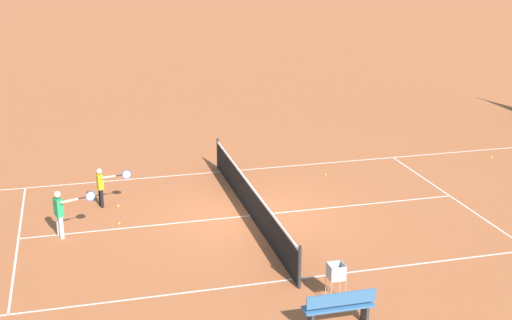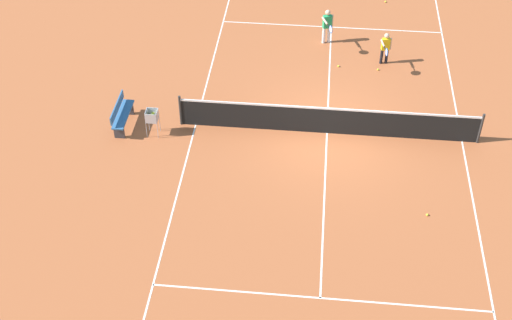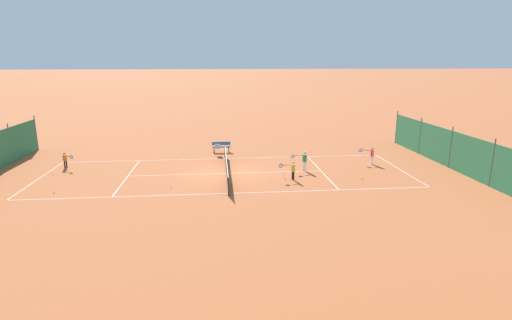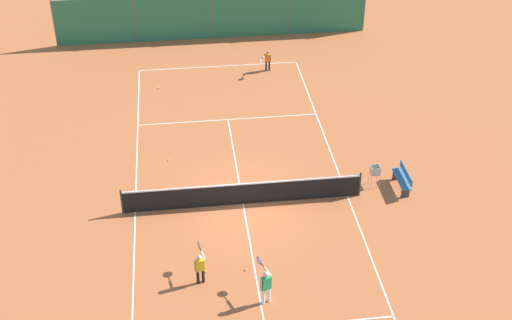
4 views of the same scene
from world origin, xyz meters
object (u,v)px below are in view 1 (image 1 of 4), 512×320
Objects in this scene: courtside_bench at (339,307)px; tennis_ball_mid_court at (118,206)px; ball_hopper at (336,274)px; tennis_net at (250,200)px; tennis_ball_by_net_right at (491,157)px; tennis_ball_near_corner at (119,223)px; player_far_baseline at (102,184)px; player_far_service at (60,210)px; tennis_ball_alley_left at (326,175)px.

tennis_ball_mid_court is at bearing -153.95° from courtside_bench.
ball_hopper reaches higher than courtside_bench.
tennis_net is 5.34m from ball_hopper.
tennis_ball_by_net_right and tennis_ball_mid_court have the same top height.
tennis_ball_near_corner is at bearing -149.03° from courtside_bench.
player_far_baseline is 17.98× the size of tennis_ball_by_net_right.
tennis_net is 139.09× the size of tennis_ball_mid_court.
tennis_ball_by_net_right is 13.83m from tennis_ball_near_corner.
tennis_net is 139.09× the size of tennis_ball_by_net_right.
tennis_net is at bearing 91.84° from player_far_service.
tennis_ball_alley_left is (-1.12, 6.96, 0.00)m from tennis_ball_mid_court.
tennis_ball_mid_court is at bearing -114.56° from tennis_net.
player_far_baseline is 0.81m from tennis_ball_mid_court.
player_far_service reaches higher than tennis_net.
tennis_ball_by_net_right is at bearing 101.80° from tennis_ball_near_corner.
tennis_ball_alley_left is (0.34, -6.50, 0.00)m from tennis_ball_by_net_right.
tennis_ball_alley_left is (-2.48, 7.04, 0.00)m from tennis_ball_near_corner.
player_far_service is at bearing -88.16° from tennis_net.
tennis_ball_by_net_right is at bearing 132.46° from ball_hopper.
tennis_net is 4.36m from tennis_ball_alley_left.
player_far_service is 1.76m from tennis_ball_near_corner.
courtside_bench reaches higher than tennis_ball_alley_left.
tennis_ball_mid_court is (1.46, -13.46, 0.00)m from tennis_ball_by_net_right.
tennis_ball_by_net_right is 0.07× the size of ball_hopper.
tennis_ball_mid_court is at bearing 65.25° from player_far_baseline.
player_far_baseline is 1.73m from tennis_ball_near_corner.
courtside_bench is (6.34, 0.27, -0.05)m from tennis_net.
tennis_net is at bearing -177.56° from courtside_bench.
tennis_net is at bearing 85.35° from tennis_ball_near_corner.
tennis_ball_by_net_right is 13.46m from courtside_bench.
courtside_bench is at bearing -17.44° from ball_hopper.
courtside_bench is at bearing 41.80° from player_far_service.
player_far_service reaches higher than ball_hopper.
tennis_net is 6.35m from courtside_bench.
tennis_net is 4.48m from player_far_baseline.
courtside_bench reaches higher than tennis_ball_near_corner.
tennis_net reaches higher than tennis_ball_near_corner.
player_far_service is 19.95× the size of tennis_ball_mid_court.
courtside_bench reaches higher than tennis_ball_by_net_right.
player_far_service is at bearing -77.65° from tennis_ball_by_net_right.
player_far_baseline is (-1.86, -4.07, 0.19)m from tennis_net.
tennis_ball_mid_court is at bearing -148.69° from ball_hopper.
ball_hopper is at bearing 162.56° from courtside_bench.
tennis_ball_by_net_right is at bearing 134.78° from courtside_bench.
player_far_service is at bearing -70.97° from tennis_ball_alley_left.
ball_hopper is (7.17, 4.66, -0.03)m from player_far_baseline.
tennis_net is 5.26m from player_far_service.
ball_hopper reaches higher than tennis_ball_alley_left.
ball_hopper is (8.44, -9.22, 0.63)m from tennis_ball_by_net_right.
tennis_ball_near_corner is 7.11m from ball_hopper.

